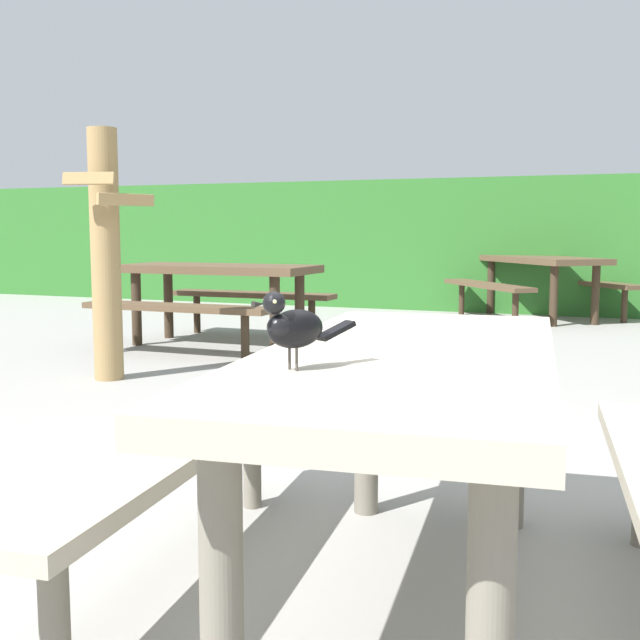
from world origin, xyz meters
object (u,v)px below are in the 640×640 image
at_px(picnic_table_mid_right, 540,272).
at_px(picnic_table_far_centre, 218,285).
at_px(picnic_table_foreground, 408,414).
at_px(bird_grackle, 292,326).

distance_m(picnic_table_mid_right, picnic_table_far_centre, 4.16).
bearing_deg(picnic_table_far_centre, picnic_table_foreground, -54.82).
bearing_deg(bird_grackle, picnic_table_foreground, 69.47).
xyz_separation_m(bird_grackle, picnic_table_far_centre, (-2.82, 4.65, -0.29)).
xyz_separation_m(picnic_table_foreground, picnic_table_mid_right, (-0.49, 7.56, 0.00)).
bearing_deg(bird_grackle, picnic_table_far_centre, 121.21).
relative_size(bird_grackle, picnic_table_far_centre, 0.14).
height_order(bird_grackle, picnic_table_mid_right, bird_grackle).
relative_size(picnic_table_mid_right, picnic_table_far_centre, 1.32).
distance_m(bird_grackle, picnic_table_far_centre, 5.45).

